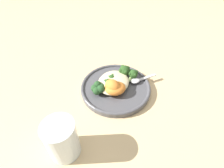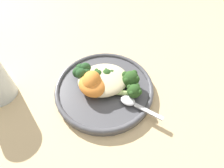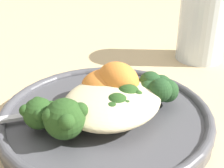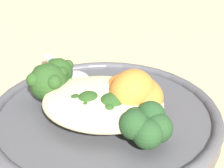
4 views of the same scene
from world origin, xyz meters
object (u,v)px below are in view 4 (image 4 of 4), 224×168
(broccoli_stalk_1, at_px, (57,83))
(sweet_potato_chunk_2, at_px, (133,94))
(sweet_potato_chunk_0, at_px, (132,93))
(kale_tuft, at_px, (145,125))
(broccoli_stalk_0, at_px, (66,76))
(broccoli_stalk_2, at_px, (90,102))
(spoon, at_px, (72,74))
(plate, at_px, (104,118))
(broccoli_stalk_4, at_px, (116,105))
(quinoa_mound, at_px, (103,102))
(broccoli_stalk_3, at_px, (94,104))
(sweet_potato_chunk_1, at_px, (133,93))

(broccoli_stalk_1, relative_size, sweet_potato_chunk_2, 2.74)
(broccoli_stalk_1, xyz_separation_m, sweet_potato_chunk_2, (0.08, -0.01, 0.00))
(sweet_potato_chunk_0, height_order, kale_tuft, sweet_potato_chunk_0)
(broccoli_stalk_0, height_order, broccoli_stalk_2, broccoli_stalk_0)
(sweet_potato_chunk_0, bearing_deg, spoon, 141.78)
(plate, relative_size, broccoli_stalk_4, 3.05)
(broccoli_stalk_0, bearing_deg, quinoa_mound, 155.08)
(broccoli_stalk_1, bearing_deg, plate, 159.05)
(sweet_potato_chunk_2, bearing_deg, broccoli_stalk_3, -164.02)
(plate, bearing_deg, broccoli_stalk_0, 143.32)
(kale_tuft, bearing_deg, sweet_potato_chunk_1, 109.58)
(quinoa_mound, distance_m, broccoli_stalk_0, 0.07)
(sweet_potato_chunk_1, bearing_deg, plate, -162.88)
(spoon, bearing_deg, broccoli_stalk_3, 164.02)
(broccoli_stalk_0, distance_m, sweet_potato_chunk_2, 0.09)
(broccoli_stalk_3, bearing_deg, quinoa_mound, 140.89)
(plate, height_order, sweet_potato_chunk_1, sweet_potato_chunk_1)
(broccoli_stalk_4, xyz_separation_m, sweet_potato_chunk_2, (0.02, 0.01, 0.01))
(plate, relative_size, sweet_potato_chunk_2, 5.40)
(broccoli_stalk_3, relative_size, sweet_potato_chunk_0, 1.41)
(quinoa_mound, height_order, spoon, quinoa_mound)
(broccoli_stalk_2, bearing_deg, quinoa_mound, 117.94)
(sweet_potato_chunk_2, distance_m, spoon, 0.11)
(quinoa_mound, height_order, broccoli_stalk_2, same)
(sweet_potato_chunk_0, bearing_deg, kale_tuft, -66.45)
(plate, distance_m, spoon, 0.09)
(broccoli_stalk_0, relative_size, spoon, 1.12)
(broccoli_stalk_0, height_order, sweet_potato_chunk_2, sweet_potato_chunk_2)
(broccoli_stalk_1, distance_m, broccoli_stalk_4, 0.07)
(quinoa_mound, relative_size, spoon, 1.41)
(sweet_potato_chunk_0, distance_m, kale_tuft, 0.05)
(quinoa_mound, xyz_separation_m, sweet_potato_chunk_1, (0.03, 0.02, 0.00))
(broccoli_stalk_0, relative_size, sweet_potato_chunk_0, 1.77)
(broccoli_stalk_0, xyz_separation_m, sweet_potato_chunk_0, (0.08, -0.04, 0.01))
(plate, distance_m, broccoli_stalk_0, 0.07)
(sweet_potato_chunk_0, relative_size, sweet_potato_chunk_2, 1.22)
(sweet_potato_chunk_0, height_order, spoon, sweet_potato_chunk_0)
(broccoli_stalk_2, xyz_separation_m, kale_tuft, (0.06, -0.04, 0.00))
(sweet_potato_chunk_1, bearing_deg, broccoli_stalk_1, 178.55)
(plate, xyz_separation_m, broccoli_stalk_2, (-0.01, -0.01, 0.02))
(sweet_potato_chunk_0, distance_m, spoon, 0.11)
(sweet_potato_chunk_0, bearing_deg, quinoa_mound, -163.65)
(broccoli_stalk_0, distance_m, broccoli_stalk_3, 0.07)
(broccoli_stalk_1, relative_size, sweet_potato_chunk_0, 2.25)
(quinoa_mound, xyz_separation_m, broccoli_stalk_3, (-0.01, -0.00, -0.00))
(plate, height_order, sweet_potato_chunk_0, sweet_potato_chunk_0)
(sweet_potato_chunk_1, bearing_deg, spoon, 145.92)
(plate, distance_m, kale_tuft, 0.07)
(broccoli_stalk_2, height_order, sweet_potato_chunk_1, sweet_potato_chunk_1)
(kale_tuft, bearing_deg, broccoli_stalk_1, 151.99)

